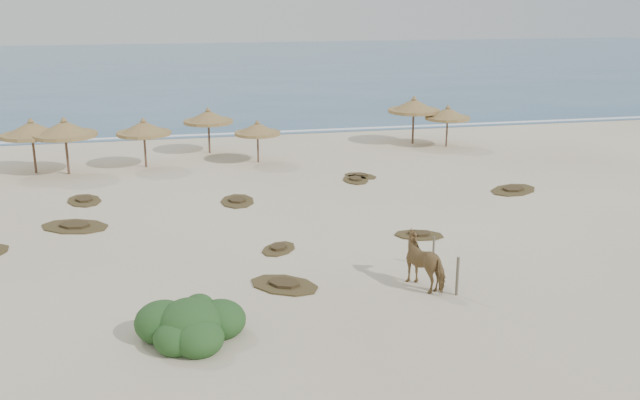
% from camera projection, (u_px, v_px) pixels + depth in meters
% --- Properties ---
extents(ground, '(160.00, 160.00, 0.00)m').
position_uv_depth(ground, '(290.00, 270.00, 25.04)').
color(ground, beige).
rests_on(ground, ground).
extents(ocean, '(200.00, 100.00, 0.01)m').
position_uv_depth(ocean, '(191.00, 67.00, 95.40)').
color(ocean, '#275275').
rests_on(ocean, ground).
extents(foam_line, '(70.00, 0.60, 0.01)m').
position_uv_depth(foam_line, '(224.00, 134.00, 49.43)').
color(foam_line, white).
rests_on(foam_line, ground).
extents(palapa_0, '(4.04, 4.04, 3.04)m').
position_uv_depth(palapa_0, '(31.00, 130.00, 38.02)').
color(palapa_0, brown).
rests_on(palapa_0, ground).
extents(palapa_1, '(4.19, 4.19, 3.13)m').
position_uv_depth(palapa_1, '(65.00, 130.00, 37.78)').
color(palapa_1, brown).
rests_on(palapa_1, ground).
extents(palapa_2, '(3.66, 3.66, 2.81)m').
position_uv_depth(palapa_2, '(144.00, 129.00, 39.41)').
color(palapa_2, brown).
rests_on(palapa_2, ground).
extents(palapa_3, '(3.27, 3.27, 2.82)m').
position_uv_depth(palapa_3, '(208.00, 117.00, 42.99)').
color(palapa_3, brown).
rests_on(palapa_3, ground).
extents(palapa_4, '(3.25, 3.25, 2.48)m').
position_uv_depth(palapa_4, '(257.00, 129.00, 40.61)').
color(palapa_4, brown).
rests_on(palapa_4, ground).
extents(palapa_5, '(3.98, 3.98, 3.13)m').
position_uv_depth(palapa_5, '(414.00, 106.00, 45.68)').
color(palapa_5, brown).
rests_on(palapa_5, ground).
extents(palapa_6, '(3.80, 3.80, 2.68)m').
position_uv_depth(palapa_6, '(448.00, 114.00, 44.86)').
color(palapa_6, brown).
rests_on(palapa_6, ground).
extents(horse, '(1.70, 2.26, 1.73)m').
position_uv_depth(horse, '(427.00, 261.00, 23.41)').
color(horse, olive).
rests_on(horse, ground).
extents(fence_post_near, '(0.12, 0.12, 1.30)m').
position_uv_depth(fence_post_near, '(457.00, 276.00, 22.76)').
color(fence_post_near, '#625949').
rests_on(fence_post_near, ground).
extents(fence_post_far, '(0.10, 0.10, 1.11)m').
position_uv_depth(fence_post_far, '(433.00, 251.00, 25.22)').
color(fence_post_far, '#625949').
rests_on(fence_post_far, ground).
extents(bush, '(3.12, 2.75, 1.40)m').
position_uv_depth(bush, '(191.00, 325.00, 19.83)').
color(bush, '#305826').
rests_on(bush, ground).
extents(scrub_1, '(3.49, 3.02, 0.16)m').
position_uv_depth(scrub_1, '(75.00, 226.00, 29.61)').
color(scrub_1, '#504323').
rests_on(scrub_1, ground).
extents(scrub_2, '(1.91, 2.07, 0.16)m').
position_uv_depth(scrub_2, '(279.00, 248.00, 26.99)').
color(scrub_2, '#504323').
rests_on(scrub_2, ground).
extents(scrub_3, '(1.74, 2.51, 0.16)m').
position_uv_depth(scrub_3, '(237.00, 201.00, 33.25)').
color(scrub_3, '#504323').
rests_on(scrub_3, ground).
extents(scrub_4, '(2.30, 1.89, 0.16)m').
position_uv_depth(scrub_4, '(419.00, 235.00, 28.55)').
color(scrub_4, '#504323').
rests_on(scrub_4, ground).
extents(scrub_5, '(3.33, 2.98, 0.16)m').
position_uv_depth(scrub_5, '(513.00, 190.00, 35.16)').
color(scrub_5, '#504323').
rests_on(scrub_5, ground).
extents(scrub_6, '(2.06, 2.63, 0.16)m').
position_uv_depth(scrub_6, '(84.00, 200.00, 33.34)').
color(scrub_6, '#504323').
rests_on(scrub_6, ground).
extents(scrub_7, '(1.39, 2.04, 0.16)m').
position_uv_depth(scrub_7, '(355.00, 180.00, 37.08)').
color(scrub_7, '#504323').
rests_on(scrub_7, ground).
extents(scrub_9, '(2.91, 2.82, 0.16)m').
position_uv_depth(scrub_9, '(284.00, 284.00, 23.63)').
color(scrub_9, '#504323').
rests_on(scrub_9, ground).
extents(scrub_10, '(2.14, 2.17, 0.16)m').
position_uv_depth(scrub_10, '(360.00, 176.00, 37.87)').
color(scrub_10, '#504323').
rests_on(scrub_10, ground).
extents(scrub_11, '(2.07, 2.29, 0.16)m').
position_uv_depth(scrub_11, '(207.00, 312.00, 21.60)').
color(scrub_11, '#504323').
rests_on(scrub_11, ground).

